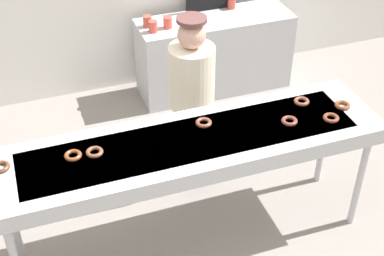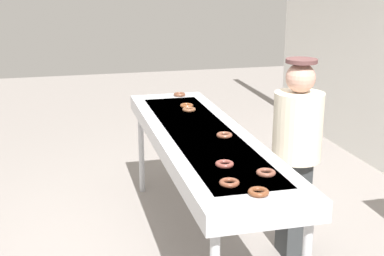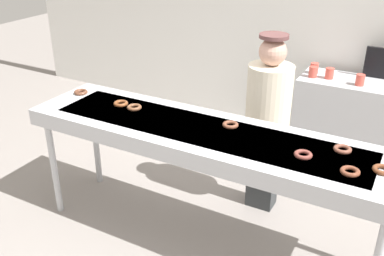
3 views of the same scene
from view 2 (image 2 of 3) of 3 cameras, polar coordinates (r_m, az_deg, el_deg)
name	(u,v)px [view 2 (image 2 of 3)]	position (r m, az deg, el deg)	size (l,w,h in m)	color
ground_plane	(201,249)	(4.48, 0.94, -12.76)	(16.00, 16.00, 0.00)	gray
fryer_conveyor	(201,142)	(4.11, 1.00, -1.48)	(2.80, 0.71, 0.99)	#B7BABF
chocolate_donut_0	(180,94)	(5.30, -1.34, 3.61)	(0.12, 0.12, 0.03)	brown
chocolate_donut_1	(225,164)	(3.39, 3.49, -3.86)	(0.12, 0.12, 0.03)	brown
chocolate_donut_2	(266,173)	(3.28, 7.90, -4.75)	(0.12, 0.12, 0.03)	brown
chocolate_donut_3	(229,183)	(3.10, 4.01, -5.85)	(0.12, 0.12, 0.03)	brown
chocolate_donut_4	(187,106)	(4.86, -0.58, 2.41)	(0.12, 0.12, 0.03)	brown
chocolate_donut_5	(189,109)	(4.72, -0.32, 1.99)	(0.12, 0.12, 0.03)	brown
chocolate_donut_6	(224,135)	(3.98, 3.48, -0.76)	(0.12, 0.12, 0.03)	brown
chocolate_donut_7	(259,192)	(3.00, 7.21, -6.79)	(0.12, 0.12, 0.03)	brown
worker_baker	(297,146)	(4.12, 11.12, -1.90)	(0.37, 0.37, 1.57)	#2E3133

